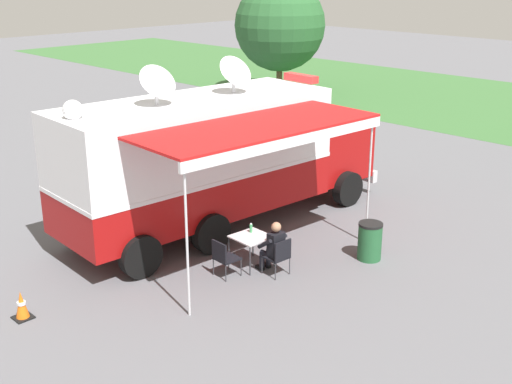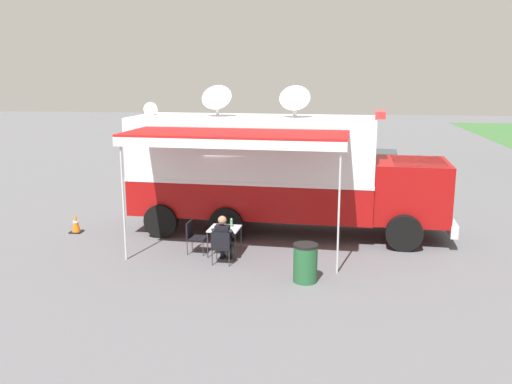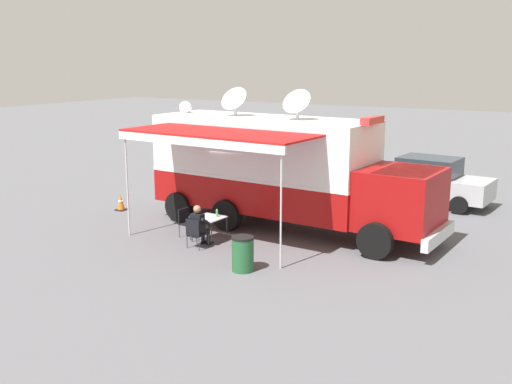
# 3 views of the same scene
# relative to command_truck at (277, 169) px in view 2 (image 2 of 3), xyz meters

# --- Properties ---
(ground_plane) EXTENTS (100.00, 100.00, 0.00)m
(ground_plane) POSITION_rel_command_truck_xyz_m (-0.08, -0.75, -1.95)
(ground_plane) COLOR #5B5B60
(lot_stripe) EXTENTS (0.39, 4.80, 0.01)m
(lot_stripe) POSITION_rel_command_truck_xyz_m (-2.54, -0.16, -1.94)
(lot_stripe) COLOR silver
(lot_stripe) RESTS_ON ground
(command_truck) EXTENTS (5.17, 9.61, 4.53)m
(command_truck) POSITION_rel_command_truck_xyz_m (0.00, 0.00, 0.00)
(command_truck) COLOR #9E0F0F
(command_truck) RESTS_ON ground
(folding_table) EXTENTS (0.84, 0.84, 0.73)m
(folding_table) POSITION_rel_command_truck_xyz_m (2.36, -1.18, -1.27)
(folding_table) COLOR silver
(folding_table) RESTS_ON ground
(water_bottle) EXTENTS (0.07, 0.07, 0.22)m
(water_bottle) POSITION_rel_command_truck_xyz_m (2.18, -1.02, -1.11)
(water_bottle) COLOR #3F9959
(water_bottle) RESTS_ON folding_table
(folding_chair_at_table) EXTENTS (0.51, 0.51, 0.87)m
(folding_chair_at_table) POSITION_rel_command_truck_xyz_m (3.16, -1.11, -1.43)
(folding_chair_at_table) COLOR black
(folding_chair_at_table) RESTS_ON ground
(folding_chair_beside_table) EXTENTS (0.51, 0.51, 0.87)m
(folding_chair_beside_table) POSITION_rel_command_truck_xyz_m (2.34, -2.03, -1.43)
(folding_chair_beside_table) COLOR black
(folding_chair_beside_table) RESTS_ON ground
(seated_responder) EXTENTS (0.68, 0.57, 1.25)m
(seated_responder) POSITION_rel_command_truck_xyz_m (2.97, -1.10, -1.30)
(seated_responder) COLOR black
(seated_responder) RESTS_ON ground
(trash_bin) EXTENTS (0.57, 0.57, 0.91)m
(trash_bin) POSITION_rel_command_truck_xyz_m (4.07, 1.04, -1.49)
(trash_bin) COLOR #235B33
(trash_bin) RESTS_ON ground
(traffic_cone) EXTENTS (0.36, 0.36, 0.58)m
(traffic_cone) POSITION_rel_command_truck_xyz_m (0.89, -6.07, -1.67)
(traffic_cone) COLOR black
(traffic_cone) RESTS_ON ground
(car_behind_truck) EXTENTS (2.29, 4.34, 1.76)m
(car_behind_truck) POSITION_rel_command_truck_xyz_m (-5.70, 3.26, -1.07)
(car_behind_truck) COLOR #B2B5BA
(car_behind_truck) RESTS_ON ground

